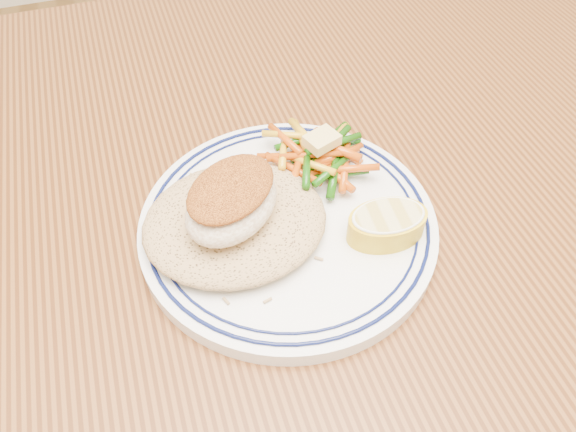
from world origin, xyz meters
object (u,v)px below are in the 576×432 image
(plate, at_px, (288,224))
(rice_pilaf, at_px, (235,219))
(vegetable_pile, at_px, (319,154))
(dining_table, at_px, (286,289))
(lemon_wedge, at_px, (387,224))
(fish_fillet, at_px, (231,201))

(plate, distance_m, rice_pilaf, 0.05)
(rice_pilaf, relative_size, vegetable_pile, 1.46)
(plate, distance_m, vegetable_pile, 0.07)
(dining_table, bearing_deg, lemon_wedge, -32.18)
(plate, bearing_deg, dining_table, 97.18)
(plate, relative_size, lemon_wedge, 3.67)
(fish_fillet, height_order, lemon_wedge, fish_fillet)
(plate, height_order, vegetable_pile, vegetable_pile)
(plate, height_order, rice_pilaf, rice_pilaf)
(dining_table, distance_m, fish_fillet, 0.16)
(lemon_wedge, bearing_deg, fish_fillet, 163.00)
(rice_pilaf, distance_m, vegetable_pile, 0.11)
(plate, bearing_deg, rice_pilaf, 176.14)
(dining_table, xyz_separation_m, lemon_wedge, (0.07, -0.04, 0.13))
(plate, relative_size, vegetable_pile, 2.43)
(fish_fillet, bearing_deg, dining_table, 10.98)
(vegetable_pile, relative_size, lemon_wedge, 1.51)
(dining_table, relative_size, rice_pilaf, 9.90)
(dining_table, xyz_separation_m, fish_fillet, (-0.05, -0.01, 0.16))
(vegetable_pile, bearing_deg, lemon_wedge, -76.09)
(vegetable_pile, distance_m, lemon_wedge, 0.10)
(dining_table, distance_m, vegetable_pile, 0.14)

